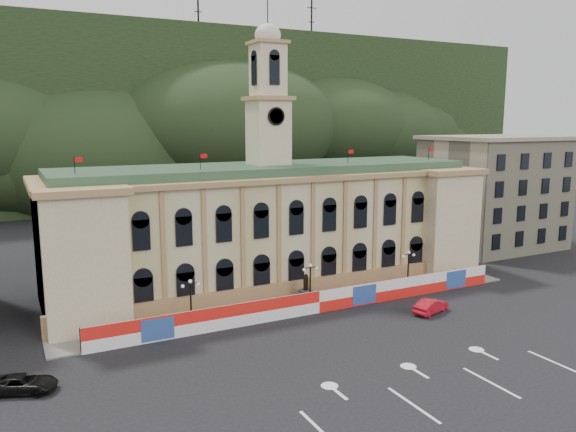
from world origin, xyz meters
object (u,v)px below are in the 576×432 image
lamp_center (310,281)px  black_suv (23,384)px  red_sedan (431,306)px  statue (306,295)px

lamp_center → black_suv: 31.02m
red_sedan → black_suv: red_sedan is taller
lamp_center → statue: bearing=90.0°
lamp_center → black_suv: lamp_center is taller
statue → red_sedan: 14.07m
statue → lamp_center: 2.14m
lamp_center → red_sedan: 13.66m
statue → black_suv: 31.19m
lamp_center → red_sedan: (11.06, -7.69, -2.28)m
statue → black_suv: (-30.00, -8.51, -0.47)m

